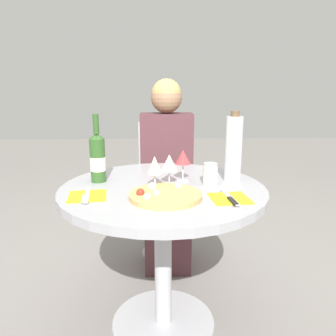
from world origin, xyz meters
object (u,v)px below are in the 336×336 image
chair_behind_diner (166,190)px  wine_bottle (98,158)px  pizza_large (164,195)px  dining_table (163,220)px  seated_diner (167,181)px  tall_carafe (233,148)px

chair_behind_diner → wine_bottle: size_ratio=2.91×
wine_bottle → pizza_large: bearing=-39.0°
dining_table → seated_diner: seated_diner is taller
wine_bottle → seated_diner: bearing=58.8°
chair_behind_diner → seated_diner: bearing=90.0°
seated_diner → pizza_large: bearing=87.4°
dining_table → seated_diner: 0.65m
chair_behind_diner → pizza_large: 0.99m
seated_diner → tall_carafe: bearing=117.2°
dining_table → pizza_large: bearing=-88.7°
dining_table → wine_bottle: 0.42m
tall_carafe → dining_table: bearing=-165.4°
seated_diner → dining_table: bearing=86.5°
pizza_large → tall_carafe: size_ratio=0.90×
wine_bottle → tall_carafe: 0.63m
dining_table → pizza_large: 0.23m
wine_bottle → chair_behind_diner: bearing=64.0°
chair_behind_diner → pizza_large: size_ratio=3.11×
dining_table → seated_diner: (0.04, 0.65, -0.00)m
chair_behind_diner → dining_table: bearing=87.1°
dining_table → wine_bottle: wine_bottle is taller
chair_behind_diner → tall_carafe: tall_carafe is taller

